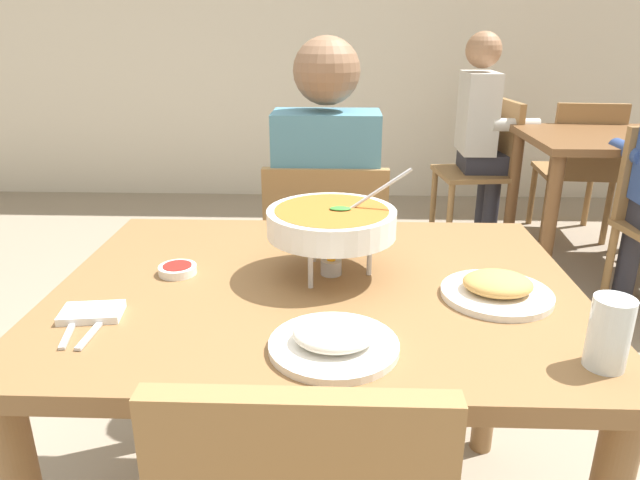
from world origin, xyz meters
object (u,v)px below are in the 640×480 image
object	(u,v)px
diner_main	(326,202)
dining_table_far	(616,161)
rice_plate	(334,340)
chair_bg_corner	(579,163)
appetizer_plate	(497,289)
curry_bowl	(332,223)
chair_diner_main	(326,266)
sauce_dish	(178,269)
patron_bg_left	(483,124)
drink_glass	(608,337)
chair_bg_left	(487,162)
dining_table_main	(318,328)

from	to	relation	value
diner_main	dining_table_far	world-z (taller)	diner_main
rice_plate	chair_bg_corner	size ratio (longest dim) A/B	0.27
appetizer_plate	chair_bg_corner	world-z (taller)	chair_bg_corner
curry_bowl	rice_plate	size ratio (longest dim) A/B	1.39
chair_diner_main	chair_bg_corner	size ratio (longest dim) A/B	1.00
appetizer_plate	dining_table_far	distance (m)	2.36
diner_main	sauce_dish	distance (m)	0.80
chair_diner_main	diner_main	bearing A→B (deg)	90.00
appetizer_plate	curry_bowl	bearing A→B (deg)	162.75
rice_plate	patron_bg_left	bearing A→B (deg)	72.09
drink_glass	dining_table_far	size ratio (longest dim) A/B	0.13
diner_main	curry_bowl	bearing A→B (deg)	-87.56
drink_glass	patron_bg_left	xyz separation A→B (m)	(0.44, 2.86, -0.09)
diner_main	chair_diner_main	bearing A→B (deg)	-90.00
diner_main	appetizer_plate	size ratio (longest dim) A/B	5.46
drink_glass	patron_bg_left	world-z (taller)	patron_bg_left
chair_bg_left	chair_diner_main	bearing A→B (deg)	-119.53
chair_diner_main	curry_bowl	world-z (taller)	curry_bowl
diner_main	rice_plate	distance (m)	1.06
dining_table_main	rice_plate	size ratio (longest dim) A/B	4.95
diner_main	dining_table_far	xyz separation A→B (m)	(1.57, 1.21, -0.11)
chair_diner_main	drink_glass	size ratio (longest dim) A/B	6.92
curry_bowl	rice_plate	xyz separation A→B (m)	(0.01, -0.34, -0.11)
chair_bg_left	chair_bg_corner	size ratio (longest dim) A/B	1.00
chair_diner_main	drink_glass	xyz separation A→B (m)	(0.51, -1.06, 0.33)
sauce_dish	chair_bg_left	bearing A→B (deg)	61.49
patron_bg_left	curry_bowl	bearing A→B (deg)	-110.42
appetizer_plate	sauce_dish	bearing A→B (deg)	172.14
drink_glass	patron_bg_left	distance (m)	2.90
curry_bowl	appetizer_plate	bearing A→B (deg)	-17.25
curry_bowl	drink_glass	distance (m)	0.62
dining_table_main	patron_bg_left	distance (m)	2.71
diner_main	sauce_dish	size ratio (longest dim) A/B	14.56
dining_table_main	sauce_dish	size ratio (longest dim) A/B	13.19
chair_diner_main	appetizer_plate	world-z (taller)	chair_diner_main
diner_main	curry_bowl	world-z (taller)	diner_main
diner_main	appetizer_plate	distance (m)	0.92
diner_main	drink_glass	distance (m)	1.21
chair_diner_main	rice_plate	distance (m)	1.07
dining_table_main	diner_main	distance (m)	0.77
sauce_dish	patron_bg_left	distance (m)	2.81
rice_plate	patron_bg_left	size ratio (longest dim) A/B	0.18
chair_bg_corner	drink_glass	bearing A→B (deg)	-110.76
dining_table_main	appetizer_plate	world-z (taller)	appetizer_plate
diner_main	dining_table_main	bearing A→B (deg)	-90.00
diner_main	drink_glass	xyz separation A→B (m)	(0.51, -1.10, 0.09)
rice_plate	chair_bg_left	world-z (taller)	chair_bg_left
dining_table_main	chair_bg_left	distance (m)	2.70
chair_diner_main	dining_table_far	bearing A→B (deg)	38.40
drink_glass	dining_table_main	bearing A→B (deg)	147.37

